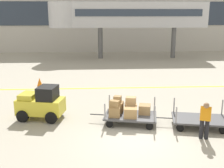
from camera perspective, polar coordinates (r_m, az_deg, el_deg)
ground_plane at (r=11.38m, az=4.92°, el=-10.99°), size 120.00×120.00×0.00m
apron_lead_line at (r=18.47m, az=-2.47°, el=-0.85°), size 18.36×0.25×0.01m
terminal_building at (r=36.18m, az=-0.86°, el=13.50°), size 57.01×2.51×8.51m
jet_bridge at (r=30.29m, az=2.01°, el=13.84°), size 16.53×3.00×5.89m
baggage_tug at (r=13.48m, az=-14.18°, el=-3.83°), size 2.28×1.58×1.58m
baggage_cart_lead at (r=12.65m, az=3.24°, el=-5.45°), size 3.08×1.83×1.16m
baggage_cart_middle at (r=12.83m, az=17.32°, el=-6.93°), size 3.08×1.83×1.10m
baggage_handler at (r=11.52m, az=18.42°, el=-6.72°), size 0.52×0.53×1.56m
safety_cone_near at (r=19.62m, az=-14.52°, el=0.43°), size 0.36×0.36×0.55m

